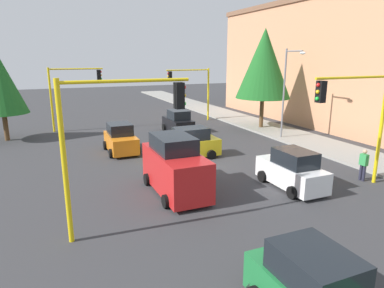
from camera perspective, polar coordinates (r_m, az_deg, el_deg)
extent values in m
plane|color=#353538|center=(20.35, 0.74, -3.86)|extent=(120.00, 120.00, 0.00)
cube|color=gray|center=(29.82, 15.49, 1.65)|extent=(80.00, 4.00, 0.15)
cube|color=tan|center=(37.92, 21.39, 12.28)|extent=(24.88, 9.00, 11.26)
cube|color=brown|center=(38.26, 22.24, 21.08)|extent=(25.18, 9.30, 0.50)
cylinder|color=yellow|center=(19.59, 29.08, 2.07)|extent=(0.18, 0.18, 5.60)
cylinder|color=yellow|center=(17.55, 25.51, 10.03)|extent=(0.12, 4.50, 0.12)
cube|color=black|center=(16.24, 20.80, 8.19)|extent=(0.36, 0.32, 0.96)
sphere|color=red|center=(16.09, 20.42, 9.25)|extent=(0.18, 0.18, 0.18)
sphere|color=yellow|center=(16.11, 20.33, 8.19)|extent=(0.18, 0.18, 0.18)
sphere|color=green|center=(16.14, 20.24, 7.13)|extent=(0.18, 0.18, 0.18)
cylinder|color=yellow|center=(31.88, -22.52, 6.78)|extent=(0.18, 0.18, 5.53)
cylinder|color=yellow|center=(31.80, -18.85, 11.83)|extent=(0.12, 4.50, 0.12)
cube|color=black|center=(32.03, -15.34, 11.05)|extent=(0.36, 0.32, 0.96)
sphere|color=red|center=(32.04, -15.06, 11.61)|extent=(0.18, 0.18, 0.18)
sphere|color=yellow|center=(32.06, -15.02, 11.07)|extent=(0.18, 0.18, 0.18)
sphere|color=green|center=(32.07, -14.99, 10.54)|extent=(0.18, 0.18, 0.18)
cylinder|color=yellow|center=(35.39, 2.74, 8.29)|extent=(0.18, 0.18, 5.29)
cylinder|color=yellow|center=(34.29, -0.68, 12.29)|extent=(0.12, 4.50, 0.12)
cube|color=black|center=(33.64, -3.71, 11.24)|extent=(0.36, 0.32, 0.96)
sphere|color=red|center=(33.57, -4.02, 11.74)|extent=(0.18, 0.18, 0.18)
sphere|color=yellow|center=(33.58, -4.01, 11.23)|extent=(0.18, 0.18, 0.18)
sphere|color=green|center=(33.60, -4.00, 10.72)|extent=(0.18, 0.18, 0.18)
cylinder|color=yellow|center=(12.19, -20.60, -3.25)|extent=(0.18, 0.18, 5.72)
cylinder|color=yellow|center=(11.99, -10.82, 10.34)|extent=(0.12, 4.50, 0.12)
cube|color=black|center=(12.58, -2.18, 8.10)|extent=(0.36, 0.32, 0.96)
sphere|color=red|center=(12.61, -1.42, 9.49)|extent=(0.18, 0.18, 0.18)
sphere|color=yellow|center=(12.64, -1.41, 8.14)|extent=(0.18, 0.18, 0.18)
sphere|color=green|center=(12.68, -1.41, 6.79)|extent=(0.18, 0.18, 0.18)
cylinder|color=slate|center=(27.71, 15.12, 7.93)|extent=(0.14, 0.14, 7.00)
cylinder|color=slate|center=(26.87, 16.80, 14.69)|extent=(1.80, 0.10, 0.10)
ellipsoid|color=silver|center=(26.17, 18.06, 14.30)|extent=(0.56, 0.28, 0.20)
cylinder|color=brown|center=(31.63, 11.58, 5.22)|extent=(0.36, 0.36, 3.01)
cone|color=#1E6023|center=(31.26, 11.98, 13.05)|extent=(4.82, 4.82, 6.02)
cylinder|color=brown|center=(30.29, -28.76, 2.70)|extent=(0.36, 0.36, 2.34)
cone|color=#1E6023|center=(29.91, -29.53, 8.91)|extent=(3.75, 3.75, 4.68)
cube|color=red|center=(16.30, -2.82, -4.53)|extent=(4.80, 1.90, 1.85)
cube|color=black|center=(16.14, -3.18, 0.12)|extent=(2.50, 1.67, 0.76)
cylinder|color=black|center=(15.66, 2.64, -8.41)|extent=(0.60, 0.20, 0.60)
cylinder|color=black|center=(14.96, -4.45, -9.57)|extent=(0.60, 0.20, 0.60)
cylinder|color=black|center=(18.21, -1.44, -5.09)|extent=(0.60, 0.20, 0.60)
cylinder|color=black|center=(17.61, -7.59, -5.90)|extent=(0.60, 0.20, 0.60)
cube|color=yellow|center=(22.02, -0.70, -0.57)|extent=(1.69, 4.06, 1.05)
cube|color=black|center=(21.88, -0.21, 1.77)|extent=(1.49, 2.11, 0.76)
cylinder|color=black|center=(20.88, -2.95, -2.54)|extent=(0.20, 0.60, 0.60)
cylinder|color=black|center=(22.52, -4.54, -1.31)|extent=(0.20, 0.60, 0.60)
cylinder|color=black|center=(21.83, 3.27, -1.79)|extent=(0.20, 0.60, 0.60)
cylinder|color=black|center=(23.41, 1.31, -0.66)|extent=(0.20, 0.60, 0.60)
cube|color=white|center=(17.74, 16.25, -4.87)|extent=(3.87, 1.62, 1.05)
cube|color=black|center=(17.33, 16.86, -2.23)|extent=(2.01, 1.42, 0.76)
cylinder|color=black|center=(18.26, 11.67, -5.33)|extent=(0.60, 0.20, 0.60)
cylinder|color=black|center=(19.27, 15.94, -4.55)|extent=(0.60, 0.20, 0.60)
cylinder|color=black|center=(16.49, 16.42, -7.81)|extent=(0.60, 0.20, 0.60)
cylinder|color=black|center=(17.60, 20.84, -6.77)|extent=(0.60, 0.20, 0.60)
cube|color=black|center=(8.94, 19.95, -18.74)|extent=(1.98, 1.52, 0.76)
cylinder|color=black|center=(10.78, 19.41, -20.71)|extent=(0.60, 0.20, 0.60)
cube|color=black|center=(29.56, -2.38, 3.27)|extent=(3.66, 1.69, 1.05)
cube|color=black|center=(29.23, -2.27, 4.95)|extent=(1.91, 1.49, 0.76)
cylinder|color=black|center=(30.39, -4.73, 2.79)|extent=(0.60, 0.20, 0.60)
cylinder|color=black|center=(31.00, -1.55, 3.06)|extent=(0.60, 0.20, 0.60)
cylinder|color=black|center=(28.29, -3.27, 1.95)|extent=(0.60, 0.20, 0.60)
cylinder|color=black|center=(28.94, 0.11, 2.25)|extent=(0.60, 0.20, 0.60)
cube|color=orange|center=(23.84, -11.82, 0.28)|extent=(3.71, 1.71, 1.05)
cube|color=black|center=(23.82, -12.02, 2.49)|extent=(1.93, 1.51, 0.76)
cylinder|color=black|center=(23.04, -8.97, -1.08)|extent=(0.60, 0.20, 0.60)
cylinder|color=black|center=(22.69, -13.45, -1.55)|extent=(0.60, 0.20, 0.60)
cylinder|color=black|center=(25.21, -10.27, 0.20)|extent=(0.60, 0.20, 0.60)
cylinder|color=black|center=(24.89, -14.37, -0.21)|extent=(0.60, 0.20, 0.60)
cylinder|color=#262638|center=(20.12, 26.86, -4.41)|extent=(0.16, 0.16, 0.85)
cylinder|color=#262638|center=(20.24, 26.43, -4.25)|extent=(0.16, 0.16, 0.85)
cube|color=green|center=(19.97, 26.88, -2.36)|extent=(0.40, 0.24, 0.60)
sphere|color=tan|center=(19.86, 27.02, -1.14)|extent=(0.22, 0.22, 0.22)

